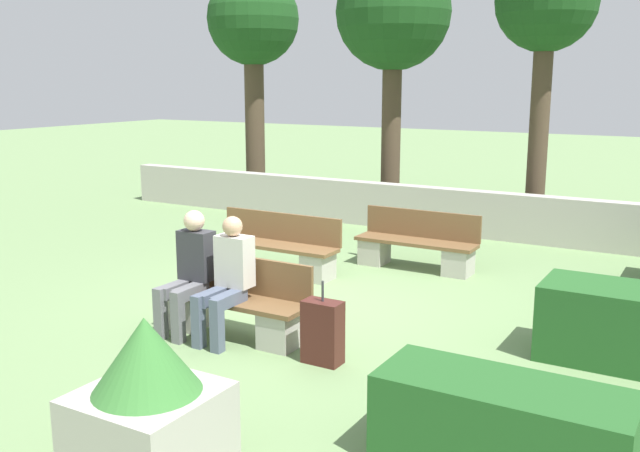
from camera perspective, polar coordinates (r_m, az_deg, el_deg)
ground_plane at (r=8.66m, az=-1.54°, el=-6.43°), size 60.00×60.00×0.00m
perimeter_wall at (r=12.83m, az=9.95°, el=1.21°), size 14.31×0.30×0.81m
bench_front at (r=7.68m, az=-6.76°, el=-6.51°), size 1.67×0.48×0.82m
bench_left_side at (r=10.37m, az=7.72°, el=-1.71°), size 1.76×0.49×0.82m
bench_right_side at (r=10.10m, az=-3.66°, el=-1.95°), size 1.94×0.48×0.82m
person_seated_man at (r=7.77m, az=-10.40°, el=-3.20°), size 0.38×0.64×1.32m
person_seated_woman at (r=7.45m, az=-7.41°, el=-3.83°), size 0.38×0.64×1.30m
hedge_block_near_right at (r=5.26m, az=14.32°, el=-15.40°), size 1.73×0.70×0.66m
hedge_block_mid_left at (r=7.48m, az=22.97°, el=-7.33°), size 1.49×0.80×0.75m
planter_corner_left at (r=5.18m, az=-13.59°, el=-13.52°), size 0.90×0.90×1.12m
suitcase at (r=6.91m, az=0.21°, el=-8.49°), size 0.38×0.22×0.82m
tree_leftmost at (r=16.41m, az=-5.38°, el=15.60°), size 2.03×2.03×5.01m
tree_center_left at (r=14.29m, az=5.89°, el=16.29°), size 2.22×2.22×5.06m
tree_center_right at (r=13.09m, az=17.65°, el=16.13°), size 1.72×1.72×4.85m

